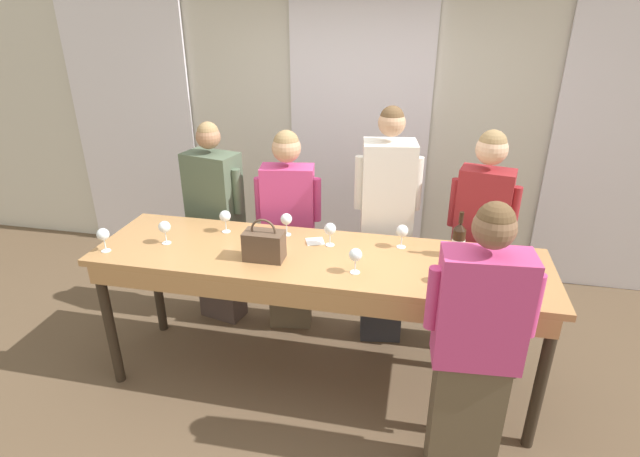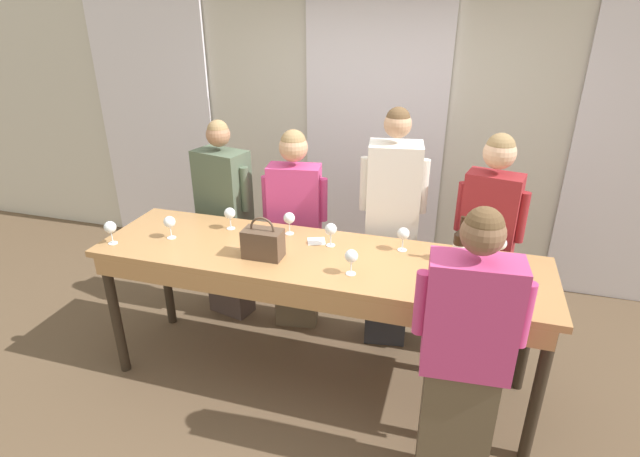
{
  "view_description": "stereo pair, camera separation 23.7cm",
  "coord_description": "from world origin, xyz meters",
  "px_view_note": "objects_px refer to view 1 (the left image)",
  "views": [
    {
      "loc": [
        0.61,
        -2.8,
        2.49
      ],
      "look_at": [
        0.0,
        0.08,
        1.16
      ],
      "focal_mm": 28.0,
      "sensor_mm": 36.0,
      "label": 1
    },
    {
      "loc": [
        0.84,
        -2.74,
        2.49
      ],
      "look_at": [
        0.0,
        0.08,
        1.16
      ],
      "focal_mm": 28.0,
      "sensor_mm": 36.0,
      "label": 2
    }
  ],
  "objects_px": {
    "wine_bottle": "(458,240)",
    "wine_glass_back_left": "(402,231)",
    "wine_glass_front_right": "(286,220)",
    "tasting_bar": "(317,271)",
    "handbag": "(264,245)",
    "host_pouring": "(475,349)",
    "wine_glass_front_left": "(454,265)",
    "wine_glass_center_left": "(165,228)",
    "wine_glass_center_mid": "(356,255)",
    "wine_glass_center_right": "(509,254)",
    "wine_glass_near_host": "(497,238)",
    "guest_cream_sweater": "(385,229)",
    "wine_glass_back_mid": "(330,229)",
    "guest_pink_top": "(289,229)",
    "wine_glass_by_bottle": "(225,217)",
    "wine_glass_front_mid": "(471,261)",
    "guest_olive_jacket": "(216,225)",
    "guest_striped_shirt": "(479,240)",
    "wine_glass_back_right": "(103,235)"
  },
  "relations": [
    {
      "from": "wine_bottle",
      "to": "wine_glass_back_left",
      "type": "distance_m",
      "value": 0.36
    },
    {
      "from": "wine_glass_front_right",
      "to": "tasting_bar",
      "type": "bearing_deg",
      "value": -45.44
    },
    {
      "from": "handbag",
      "to": "host_pouring",
      "type": "bearing_deg",
      "value": -19.67
    },
    {
      "from": "wine_glass_front_left",
      "to": "wine_glass_center_left",
      "type": "bearing_deg",
      "value": 175.88
    },
    {
      "from": "wine_glass_center_mid",
      "to": "wine_glass_center_right",
      "type": "bearing_deg",
      "value": 13.23
    },
    {
      "from": "wine_glass_near_host",
      "to": "host_pouring",
      "type": "relative_size",
      "value": 0.1
    },
    {
      "from": "wine_glass_front_right",
      "to": "guest_cream_sweater",
      "type": "height_order",
      "value": "guest_cream_sweater"
    },
    {
      "from": "wine_glass_center_mid",
      "to": "wine_glass_center_right",
      "type": "relative_size",
      "value": 1.0
    },
    {
      "from": "wine_glass_back_mid",
      "to": "guest_pink_top",
      "type": "height_order",
      "value": "guest_pink_top"
    },
    {
      "from": "wine_glass_by_bottle",
      "to": "guest_cream_sweater",
      "type": "height_order",
      "value": "guest_cream_sweater"
    },
    {
      "from": "wine_glass_front_mid",
      "to": "wine_glass_center_mid",
      "type": "xyz_separation_m",
      "value": [
        -0.67,
        -0.08,
        0.0
      ]
    },
    {
      "from": "wine_glass_center_mid",
      "to": "wine_bottle",
      "type": "bearing_deg",
      "value": 30.03
    },
    {
      "from": "wine_glass_front_left",
      "to": "guest_cream_sweater",
      "type": "bearing_deg",
      "value": 119.21
    },
    {
      "from": "wine_glass_front_left",
      "to": "handbag",
      "type": "bearing_deg",
      "value": 177.22
    },
    {
      "from": "handbag",
      "to": "wine_glass_center_left",
      "type": "bearing_deg",
      "value": 173.74
    },
    {
      "from": "wine_glass_center_mid",
      "to": "wine_glass_near_host",
      "type": "height_order",
      "value": "same"
    },
    {
      "from": "wine_glass_front_right",
      "to": "guest_cream_sweater",
      "type": "bearing_deg",
      "value": 29.8
    },
    {
      "from": "tasting_bar",
      "to": "wine_glass_by_bottle",
      "type": "xyz_separation_m",
      "value": [
        -0.71,
        0.24,
        0.22
      ]
    },
    {
      "from": "handbag",
      "to": "wine_glass_center_mid",
      "type": "relative_size",
      "value": 1.72
    },
    {
      "from": "wine_glass_front_right",
      "to": "wine_glass_center_left",
      "type": "height_order",
      "value": "same"
    },
    {
      "from": "wine_bottle",
      "to": "guest_olive_jacket",
      "type": "distance_m",
      "value": 1.93
    },
    {
      "from": "wine_glass_by_bottle",
      "to": "guest_cream_sweater",
      "type": "xyz_separation_m",
      "value": [
        1.09,
        0.42,
        -0.18
      ]
    },
    {
      "from": "wine_glass_back_mid",
      "to": "host_pouring",
      "type": "xyz_separation_m",
      "value": [
        0.91,
        -0.74,
        -0.26
      ]
    },
    {
      "from": "tasting_bar",
      "to": "guest_pink_top",
      "type": "bearing_deg",
      "value": 119.24
    },
    {
      "from": "wine_glass_front_right",
      "to": "host_pouring",
      "type": "bearing_deg",
      "value": -33.95
    },
    {
      "from": "wine_glass_center_left",
      "to": "guest_cream_sweater",
      "type": "bearing_deg",
      "value": 25.44
    },
    {
      "from": "handbag",
      "to": "guest_striped_shirt",
      "type": "height_order",
      "value": "guest_striped_shirt"
    },
    {
      "from": "guest_olive_jacket",
      "to": "wine_glass_back_mid",
      "type": "bearing_deg",
      "value": -24.85
    },
    {
      "from": "wine_glass_front_left",
      "to": "guest_pink_top",
      "type": "height_order",
      "value": "guest_pink_top"
    },
    {
      "from": "wine_glass_center_right",
      "to": "wine_glass_near_host",
      "type": "relative_size",
      "value": 1.0
    },
    {
      "from": "guest_cream_sweater",
      "to": "guest_pink_top",
      "type": "bearing_deg",
      "value": 180.0
    },
    {
      "from": "wine_glass_front_mid",
      "to": "wine_glass_near_host",
      "type": "bearing_deg",
      "value": 62.89
    },
    {
      "from": "wine_glass_back_mid",
      "to": "guest_striped_shirt",
      "type": "relative_size",
      "value": 0.09
    },
    {
      "from": "guest_cream_sweater",
      "to": "host_pouring",
      "type": "distance_m",
      "value": 1.34
    },
    {
      "from": "wine_glass_front_mid",
      "to": "guest_olive_jacket",
      "type": "bearing_deg",
      "value": 159.05
    },
    {
      "from": "wine_glass_back_left",
      "to": "guest_cream_sweater",
      "type": "distance_m",
      "value": 0.46
    },
    {
      "from": "wine_glass_center_mid",
      "to": "wine_glass_back_left",
      "type": "relative_size",
      "value": 1.0
    },
    {
      "from": "wine_glass_front_mid",
      "to": "wine_glass_by_bottle",
      "type": "relative_size",
      "value": 1.0
    },
    {
      "from": "wine_glass_back_left",
      "to": "wine_glass_by_bottle",
      "type": "height_order",
      "value": "same"
    },
    {
      "from": "handbag",
      "to": "wine_glass_back_left",
      "type": "bearing_deg",
      "value": 22.56
    },
    {
      "from": "tasting_bar",
      "to": "wine_glass_center_mid",
      "type": "height_order",
      "value": "wine_glass_center_mid"
    },
    {
      "from": "wine_glass_back_mid",
      "to": "guest_cream_sweater",
      "type": "bearing_deg",
      "value": 55.0
    },
    {
      "from": "wine_glass_back_right",
      "to": "handbag",
      "type": "bearing_deg",
      "value": 6.04
    },
    {
      "from": "wine_bottle",
      "to": "wine_glass_center_mid",
      "type": "height_order",
      "value": "wine_bottle"
    },
    {
      "from": "wine_bottle",
      "to": "handbag",
      "type": "relative_size",
      "value": 1.1
    },
    {
      "from": "wine_glass_front_mid",
      "to": "host_pouring",
      "type": "height_order",
      "value": "host_pouring"
    },
    {
      "from": "wine_glass_by_bottle",
      "to": "guest_cream_sweater",
      "type": "bearing_deg",
      "value": 20.86
    },
    {
      "from": "tasting_bar",
      "to": "host_pouring",
      "type": "relative_size",
      "value": 1.75
    },
    {
      "from": "wine_glass_near_host",
      "to": "host_pouring",
      "type": "xyz_separation_m",
      "value": [
        -0.16,
        -0.83,
        -0.27
      ]
    },
    {
      "from": "wine_glass_near_host",
      "to": "wine_glass_back_mid",
      "type": "bearing_deg",
      "value": -174.95
    }
  ]
}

